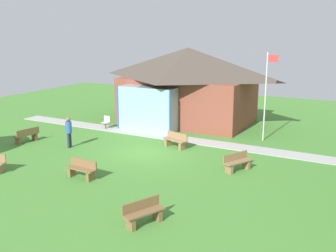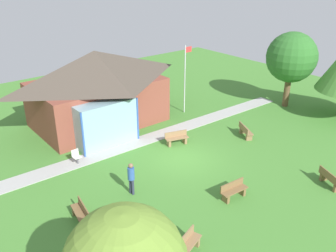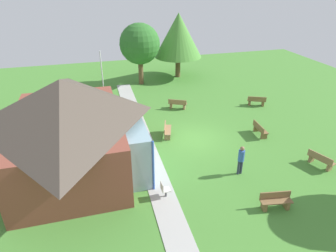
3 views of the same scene
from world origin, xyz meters
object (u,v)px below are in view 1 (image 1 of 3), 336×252
object	(u,v)px
bench_front_right	(143,213)
bench_mid_left	(27,136)
bench_mid_right	(237,162)
bench_front_center	(82,169)
visitor_strolling_lawn	(69,130)
flagpole	(266,93)
pavilion	(186,84)
patio_chair_west	(106,123)
bench_rear_near_path	(176,141)

from	to	relation	value
bench_front_right	bench_mid_left	size ratio (longest dim) A/B	1.00
bench_mid_left	bench_mid_right	size ratio (longest dim) A/B	1.01
bench_front_center	visitor_strolling_lawn	world-z (taller)	visitor_strolling_lawn
visitor_strolling_lawn	flagpole	bearing A→B (deg)	117.46
bench_mid_right	visitor_strolling_lawn	distance (m)	9.57
flagpole	bench_mid_right	xyz separation A→B (m)	(0.25, -5.82, -2.49)
bench_front_center	bench_mid_left	bearing A→B (deg)	-21.01
pavilion	patio_chair_west	bearing A→B (deg)	-132.57
bench_front_right	bench_mid_left	xyz separation A→B (m)	(-11.31, 5.59, 0.00)
bench_front_right	bench_mid_right	xyz separation A→B (m)	(1.15, 6.59, 0.00)
patio_chair_west	visitor_strolling_lawn	world-z (taller)	visitor_strolling_lawn
bench_front_right	bench_rear_near_path	size ratio (longest dim) A/B	0.99
flagpole	bench_mid_right	distance (m)	6.33
bench_front_right	patio_chair_west	xyz separation A→B (m)	(-9.16, 10.43, 0.01)
flagpole	bench_rear_near_path	distance (m)	6.03
flagpole	patio_chair_west	xyz separation A→B (m)	(-10.07, -1.98, -2.47)
bench_front_right	flagpole	bearing A→B (deg)	-159.75
bench_mid_left	bench_rear_near_path	xyz separation A→B (m)	(8.21, 3.06, 0.00)
bench_mid_left	visitor_strolling_lawn	bearing A→B (deg)	-74.46
bench_front_center	patio_chair_west	xyz separation A→B (m)	(-4.49, 7.96, 0.01)
visitor_strolling_lawn	bench_mid_left	bearing A→B (deg)	-91.20
bench_mid_left	visitor_strolling_lawn	size ratio (longest dim) A/B	0.89
bench_rear_near_path	bench_front_center	world-z (taller)	same
bench_front_right	bench_rear_near_path	distance (m)	9.19
bench_mid_left	bench_front_center	world-z (taller)	same
flagpole	bench_front_center	world-z (taller)	flagpole
bench_front_center	bench_mid_right	size ratio (longest dim) A/B	1.00
bench_rear_near_path	bench_front_center	distance (m)	6.39
bench_rear_near_path	patio_chair_west	size ratio (longest dim) A/B	1.82
flagpole	bench_mid_left	bearing A→B (deg)	-150.82
pavilion	bench_mid_right	world-z (taller)	pavilion
pavilion	flagpole	size ratio (longest dim) A/B	1.84
bench_rear_near_path	visitor_strolling_lawn	bearing A→B (deg)	45.08
pavilion	bench_mid_left	size ratio (longest dim) A/B	6.19
patio_chair_west	visitor_strolling_lawn	xyz separation A→B (m)	(0.79, -4.51, 0.61)
bench_mid_left	bench_front_center	distance (m)	7.34
bench_mid_left	patio_chair_west	distance (m)	5.30
patio_chair_west	bench_mid_right	bearing A→B (deg)	156.91
bench_mid_right	pavilion	bearing A→B (deg)	-113.97
bench_mid_left	bench_rear_near_path	size ratio (longest dim) A/B	0.99
flagpole	bench_mid_right	size ratio (longest dim) A/B	3.40
bench_mid_right	bench_rear_near_path	bearing A→B (deg)	-88.41
pavilion	bench_front_right	distance (m)	15.75
bench_front_right	bench_rear_near_path	bearing A→B (deg)	-135.88
flagpole	bench_rear_near_path	xyz separation A→B (m)	(-4.00, -3.76, -2.49)
visitor_strolling_lawn	pavilion	bearing A→B (deg)	152.96
pavilion	visitor_strolling_lawn	world-z (taller)	pavilion
flagpole	bench_mid_left	xyz separation A→B (m)	(-12.22, -6.82, -2.49)
bench_front_right	visitor_strolling_lawn	distance (m)	10.27
bench_mid_left	patio_chair_west	world-z (taller)	patio_chair_west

